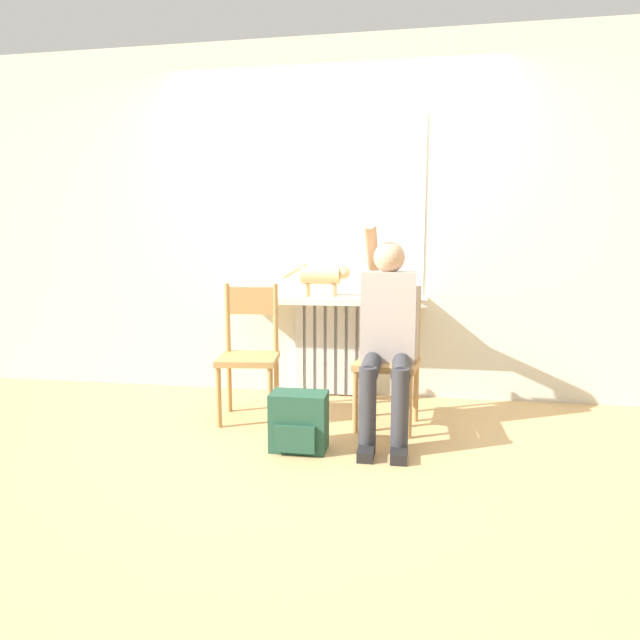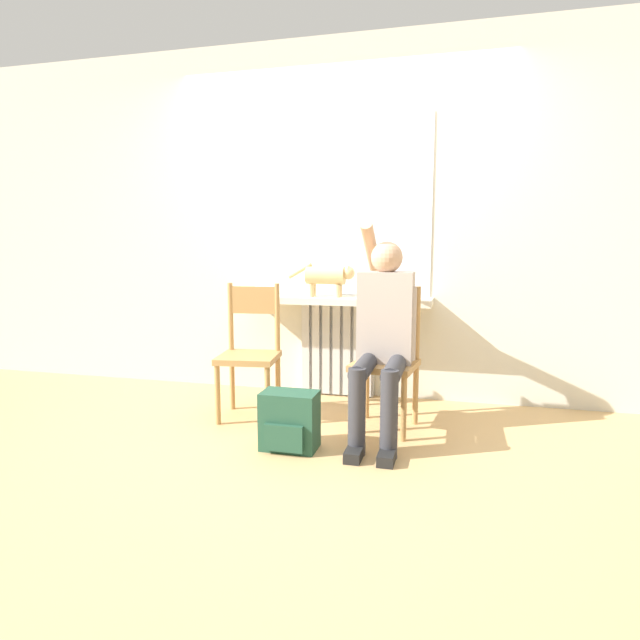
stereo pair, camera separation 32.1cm
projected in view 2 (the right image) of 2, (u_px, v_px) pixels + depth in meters
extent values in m
plane|color=tan|center=(294.00, 448.00, 3.11)|extent=(12.00, 12.00, 0.00)
cube|color=beige|center=(340.00, 222.00, 4.10)|extent=(7.00, 0.06, 2.70)
cube|color=silver|center=(338.00, 348.00, 4.18)|extent=(0.57, 0.05, 0.74)
cube|color=silver|center=(306.00, 348.00, 4.20)|extent=(0.06, 0.03, 0.71)
cube|color=silver|center=(316.00, 348.00, 4.18)|extent=(0.06, 0.03, 0.71)
cube|color=silver|center=(326.00, 349.00, 4.16)|extent=(0.06, 0.03, 0.71)
cube|color=silver|center=(337.00, 350.00, 4.13)|extent=(0.06, 0.03, 0.71)
cube|color=silver|center=(347.00, 350.00, 4.11)|extent=(0.06, 0.03, 0.71)
cube|color=silver|center=(357.00, 351.00, 4.09)|extent=(0.06, 0.03, 0.71)
cube|color=silver|center=(368.00, 351.00, 4.07)|extent=(0.06, 0.03, 0.71)
cube|color=beige|center=(334.00, 300.00, 4.00)|extent=(1.44, 0.33, 0.05)
cube|color=white|center=(339.00, 208.00, 4.06)|extent=(1.39, 0.01, 1.33)
cube|color=#B2844C|center=(248.00, 358.00, 3.61)|extent=(0.43, 0.43, 0.04)
cylinder|color=#B2844C|center=(218.00, 395.00, 3.50)|extent=(0.04, 0.04, 0.40)
cylinder|color=#B2844C|center=(268.00, 397.00, 3.45)|extent=(0.04, 0.04, 0.40)
cylinder|color=#B2844C|center=(232.00, 382.00, 3.82)|extent=(0.04, 0.04, 0.40)
cylinder|color=#B2844C|center=(278.00, 384.00, 3.78)|extent=(0.04, 0.04, 0.40)
cylinder|color=#B2844C|center=(231.00, 316.00, 3.76)|extent=(0.04, 0.04, 0.47)
cylinder|color=#B2844C|center=(277.00, 317.00, 3.72)|extent=(0.04, 0.04, 0.47)
cube|color=#B2844C|center=(254.00, 300.00, 3.72)|extent=(0.35, 0.07, 0.19)
cube|color=#B2844C|center=(385.00, 365.00, 3.38)|extent=(0.43, 0.43, 0.04)
cylinder|color=#B2844C|center=(351.00, 403.00, 3.32)|extent=(0.04, 0.04, 0.40)
cylinder|color=#B2844C|center=(404.00, 409.00, 3.19)|extent=(0.04, 0.04, 0.40)
cylinder|color=#B2844C|center=(367.00, 390.00, 3.63)|extent=(0.04, 0.04, 0.40)
cylinder|color=#B2844C|center=(416.00, 395.00, 3.50)|extent=(0.04, 0.04, 0.40)
cylinder|color=#B2844C|center=(368.00, 320.00, 3.56)|extent=(0.04, 0.04, 0.47)
cylinder|color=#B2844C|center=(417.00, 323.00, 3.43)|extent=(0.04, 0.04, 0.47)
cube|color=#B2844C|center=(392.00, 304.00, 3.48)|extent=(0.35, 0.07, 0.19)
cylinder|color=#333338|center=(365.00, 367.00, 3.18)|extent=(0.11, 0.48, 0.11)
cylinder|color=#333338|center=(395.00, 368.00, 3.14)|extent=(0.11, 0.48, 0.11)
cylinder|color=#333338|center=(357.00, 412.00, 2.98)|extent=(0.10, 0.10, 0.50)
cylinder|color=#333338|center=(389.00, 414.00, 2.93)|extent=(0.10, 0.10, 0.50)
cube|color=black|center=(354.00, 453.00, 2.95)|extent=(0.09, 0.20, 0.06)
cube|color=black|center=(387.00, 456.00, 2.91)|extent=(0.09, 0.20, 0.06)
cube|color=#AD9E93|center=(386.00, 317.00, 3.36)|extent=(0.34, 0.20, 0.57)
sphere|color=tan|center=(387.00, 257.00, 3.30)|extent=(0.20, 0.20, 0.20)
cylinder|color=tan|center=(371.00, 250.00, 3.46)|extent=(0.08, 0.50, 0.38)
cylinder|color=#AD9E93|center=(410.00, 323.00, 3.28)|extent=(0.08, 0.08, 0.46)
cylinder|color=#DBB77A|center=(326.00, 275.00, 3.97)|extent=(0.29, 0.13, 0.13)
sphere|color=#DBB77A|center=(348.00, 273.00, 3.92)|extent=(0.10, 0.10, 0.10)
cone|color=#DBB77A|center=(348.00, 267.00, 3.90)|extent=(0.03, 0.03, 0.03)
cone|color=#DBB77A|center=(349.00, 267.00, 3.94)|extent=(0.03, 0.03, 0.03)
cylinder|color=#DBB77A|center=(338.00, 291.00, 3.93)|extent=(0.04, 0.04, 0.09)
cylinder|color=#DBB77A|center=(340.00, 290.00, 3.99)|extent=(0.04, 0.04, 0.09)
cylinder|color=#DBB77A|center=(311.00, 291.00, 3.98)|extent=(0.04, 0.04, 0.09)
cylinder|color=#DBB77A|center=(314.00, 290.00, 4.04)|extent=(0.04, 0.04, 0.09)
cylinder|color=#DBB77A|center=(300.00, 271.00, 4.01)|extent=(0.19, 0.03, 0.13)
cube|color=#234C38|center=(290.00, 420.00, 3.08)|extent=(0.32, 0.20, 0.34)
cube|color=#234C38|center=(284.00, 438.00, 2.98)|extent=(0.23, 0.03, 0.15)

